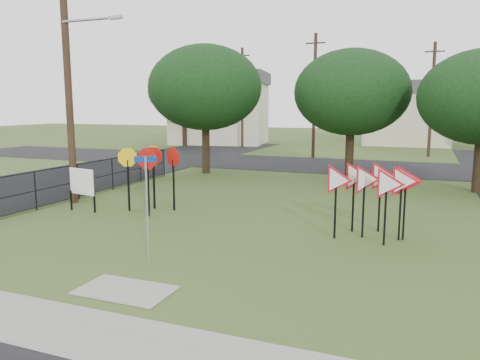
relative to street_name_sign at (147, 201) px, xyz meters
name	(u,v)px	position (x,y,z in m)	size (l,w,h in m)	color
ground	(180,257)	(0.56, 0.61, -1.55)	(140.00, 140.00, 0.00)	#31481B
sidewalk	(65,328)	(0.56, -3.59, -1.54)	(30.00, 1.60, 0.02)	gray
street_left	(76,177)	(-11.44, 10.61, -1.54)	(8.00, 50.00, 0.02)	black
street_far	(329,165)	(0.56, 20.61, -1.54)	(60.00, 8.00, 0.02)	black
curb_pad	(125,290)	(0.56, -1.79, -1.54)	(2.00, 1.20, 0.02)	gray
street_name_sign	(147,201)	(0.00, 0.00, 0.00)	(0.51, 0.24, 2.66)	#9DA0A6
stop_sign_cluster	(150,163)	(-3.09, 5.05, 0.21)	(2.18, 1.78, 2.36)	black
yield_sign_cluster	(375,183)	(4.99, 4.31, 0.10)	(2.86, 1.49, 2.23)	black
info_board	(82,183)	(-5.34, 3.94, -0.49)	(1.26, 0.31, 1.60)	black
utility_pole_main	(69,70)	(-6.67, 5.10, 3.67)	(3.55, 0.33, 10.00)	#3C281B
far_pole_a	(314,95)	(-1.44, 24.61, 3.05)	(1.40, 0.24, 9.00)	#3C281B
far_pole_b	(432,99)	(6.56, 28.61, 2.80)	(1.40, 0.24, 8.50)	#3C281B
far_pole_c	(242,97)	(-9.44, 30.61, 3.05)	(1.40, 0.24, 9.00)	#3C281B
fence_run	(96,177)	(-7.04, 6.86, -0.76)	(0.05, 11.55, 1.50)	black
house_left	(220,108)	(-13.44, 34.61, 2.11)	(10.58, 8.88, 7.20)	beige
house_mid	(408,113)	(4.56, 40.61, 1.60)	(8.40, 8.40, 6.20)	beige
tree_near_left	(205,88)	(-5.44, 14.61, 3.31)	(6.40, 6.40, 7.27)	#2E2314
tree_near_mid	(352,92)	(2.56, 15.61, 3.00)	(6.00, 6.00, 6.80)	#2E2314
tree_far_left	(184,92)	(-15.44, 30.61, 3.63)	(6.80, 6.80, 7.73)	#2E2314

